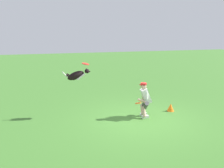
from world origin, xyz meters
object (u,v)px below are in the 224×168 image
dog (77,75)px  frisbee_flying (86,64)px  person (145,99)px  training_cone (171,107)px  frisbee_held (138,103)px

dog → frisbee_flying: size_ratio=3.77×
person → training_cone: (-1.29, -0.29, -0.54)m
person → dog: (2.34, -0.89, 0.86)m
dog → frisbee_held: dog is taller
frisbee_flying → training_cone: 3.81m
training_cone → frisbee_held: bearing=15.9°
dog → frisbee_flying: frisbee_flying is taller
frisbee_held → training_cone: frisbee_held is taller
frisbee_flying → frisbee_held: bearing=148.1°
dog → training_cone: size_ratio=3.35×
person → dog: 2.64m
dog → frisbee_flying: 0.52m
training_cone → dog: bearing=-9.4°
dog → training_cone: 3.93m
dog → training_cone: (-3.62, 0.60, -1.40)m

